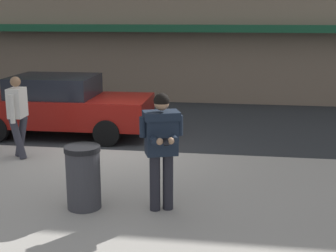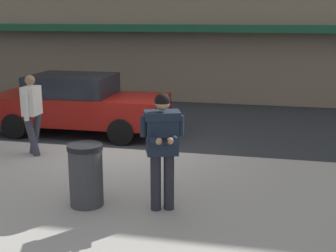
{
  "view_description": "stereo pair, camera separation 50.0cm",
  "coord_description": "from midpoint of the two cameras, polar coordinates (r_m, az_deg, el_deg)",
  "views": [
    {
      "loc": [
        2.75,
        -9.81,
        3.04
      ],
      "look_at": [
        1.79,
        -3.38,
        1.49
      ],
      "focal_mm": 50.0,
      "sensor_mm": 36.0,
      "label": 1
    },
    {
      "loc": [
        3.24,
        -9.72,
        3.04
      ],
      "look_at": [
        1.79,
        -3.38,
        1.49
      ],
      "focal_mm": 50.0,
      "sensor_mm": 36.0,
      "label": 2
    }
  ],
  "objects": [
    {
      "name": "ground_plane",
      "position": [
        10.66,
        -8.19,
        -3.32
      ],
      "size": [
        80.0,
        80.0,
        0.0
      ],
      "primitive_type": "plane",
      "color": "#2B2D30"
    },
    {
      "name": "sidewalk",
      "position": [
        7.78,
        -7.09,
        -9.13
      ],
      "size": [
        32.0,
        5.3,
        0.14
      ],
      "primitive_type": "cube",
      "color": "#A8A399",
      "rests_on": "ground"
    },
    {
      "name": "curb_paint_line",
      "position": [
        10.46,
        -2.84,
        -3.49
      ],
      "size": [
        28.0,
        0.12,
        0.01
      ],
      "primitive_type": "cube",
      "color": "silver",
      "rests_on": "ground"
    },
    {
      "name": "parked_sedan_mid",
      "position": [
        12.34,
        -14.1,
        2.49
      ],
      "size": [
        4.52,
        1.97,
        1.54
      ],
      "color": "maroon",
      "rests_on": "ground"
    },
    {
      "name": "man_texting_on_phone",
      "position": [
        6.89,
        -2.88,
        -1.66
      ],
      "size": [
        0.62,
        0.65,
        1.81
      ],
      "color": "#23232B",
      "rests_on": "sidewalk"
    },
    {
      "name": "pedestrian_in_light_coat",
      "position": [
        10.1,
        -19.22,
        1.6
      ],
      "size": [
        0.34,
        0.6,
        1.7
      ],
      "color": "#33333D",
      "rests_on": "sidewalk"
    },
    {
      "name": "trash_bin",
      "position": [
        7.31,
        -12.23,
        -6.12
      ],
      "size": [
        0.55,
        0.55,
        0.98
      ],
      "color": "#38383D",
      "rests_on": "sidewalk"
    }
  ]
}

